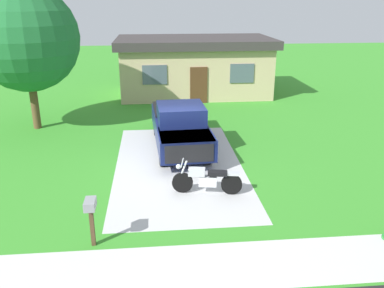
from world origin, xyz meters
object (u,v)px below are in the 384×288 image
object	(u,v)px
pickup_truck	(180,125)
motorcycle	(206,179)
shade_tree	(26,38)
mailbox	(91,210)
neighbor_house	(194,66)

from	to	relation	value
pickup_truck	motorcycle	bearing A→B (deg)	-82.62
motorcycle	shade_tree	world-z (taller)	shade_tree
motorcycle	shade_tree	bearing A→B (deg)	133.53
mailbox	shade_tree	world-z (taller)	shade_tree
pickup_truck	mailbox	size ratio (longest dim) A/B	4.53
pickup_truck	mailbox	distance (m)	7.31
motorcycle	neighbor_house	xyz separation A→B (m)	(1.04, 14.06, 1.32)
shade_tree	neighbor_house	xyz separation A→B (m)	(8.15, 6.57, -2.35)
mailbox	shade_tree	xyz separation A→B (m)	(-3.94, 10.05, 3.16)
motorcycle	mailbox	bearing A→B (deg)	-141.12
mailbox	neighbor_house	size ratio (longest dim) A/B	0.13
motorcycle	pickup_truck	bearing A→B (deg)	97.38
pickup_truck	mailbox	xyz separation A→B (m)	(-2.63, -6.83, 0.03)
shade_tree	neighbor_house	distance (m)	10.73
motorcycle	shade_tree	distance (m)	10.96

